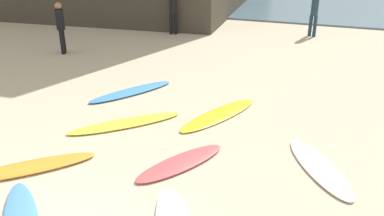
# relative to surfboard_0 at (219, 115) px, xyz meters

# --- Properties ---
(surfboard_0) EXTENTS (1.45, 2.52, 0.06)m
(surfboard_0) POSITION_rel_surfboard_0_xyz_m (0.00, 0.00, 0.00)
(surfboard_0) COLOR yellow
(surfboard_0) RESTS_ON ground_plane
(surfboard_1) EXTENTS (1.60, 2.39, 0.09)m
(surfboard_1) POSITION_rel_surfboard_0_xyz_m (-2.57, 0.56, 0.01)
(surfboard_1) COLOR #4391DC
(surfboard_1) RESTS_ON ground_plane
(surfboard_2) EXTENTS (1.34, 1.93, 0.08)m
(surfboard_2) POSITION_rel_surfboard_0_xyz_m (0.00, -2.26, 0.01)
(surfboard_2) COLOR #DE5658
(surfboard_2) RESTS_ON ground_plane
(surfboard_3) EXTENTS (1.98, 2.00, 0.09)m
(surfboard_3) POSITION_rel_surfboard_0_xyz_m (-2.41, -3.39, 0.01)
(surfboard_3) COLOR gold
(surfboard_3) RESTS_ON ground_plane
(surfboard_4) EXTENTS (1.58, 2.07, 0.07)m
(surfboard_4) POSITION_rel_surfboard_0_xyz_m (2.31, -1.50, 0.00)
(surfboard_4) COLOR white
(surfboard_4) RESTS_ON ground_plane
(surfboard_8) EXTENTS (2.08, 2.15, 0.07)m
(surfboard_8) POSITION_rel_surfboard_0_xyz_m (-1.75, -1.18, 0.00)
(surfboard_8) COLOR yellow
(surfboard_8) RESTS_ON ground_plane
(beachgoer_near) EXTENTS (0.37, 0.37, 1.83)m
(beachgoer_near) POSITION_rel_surfboard_0_xyz_m (-4.35, 7.31, 1.00)
(beachgoer_near) COLOR black
(beachgoer_near) RESTS_ON ground_plane
(beachgoer_mid) EXTENTS (0.36, 0.36, 1.79)m
(beachgoer_mid) POSITION_rel_surfboard_0_xyz_m (1.13, 9.05, 0.97)
(beachgoer_mid) COLOR #1E3342
(beachgoer_mid) RESTS_ON ground_plane
(beachgoer_far) EXTENTS (0.38, 0.38, 1.75)m
(beachgoer_far) POSITION_rel_surfboard_0_xyz_m (-6.72, 3.14, 0.95)
(beachgoer_far) COLOR black
(beachgoer_far) RESTS_ON ground_plane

